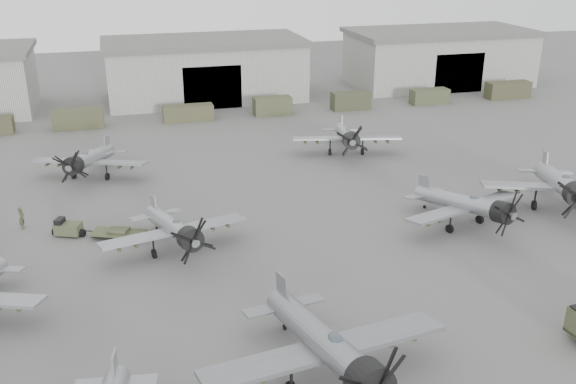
{
  "coord_description": "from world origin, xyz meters",
  "views": [
    {
      "loc": [
        -13.0,
        -32.32,
        22.66
      ],
      "look_at": [
        0.21,
        16.14,
        2.5
      ],
      "focal_mm": 40.0,
      "sensor_mm": 36.0,
      "label": 1
    }
  ],
  "objects_px": {
    "aircraft_mid_3": "(562,185)",
    "ground_crew": "(22,218)",
    "aircraft_mid_2": "(468,205)",
    "aircraft_far_1": "(347,136)",
    "tug_trailer": "(87,230)",
    "aircraft_mid_1": "(175,229)",
    "aircraft_far_0": "(88,160)",
    "aircraft_near_1": "(329,347)"
  },
  "relations": [
    {
      "from": "aircraft_mid_1",
      "to": "ground_crew",
      "type": "bearing_deg",
      "value": 132.7
    },
    {
      "from": "aircraft_mid_2",
      "to": "aircraft_near_1",
      "type": "bearing_deg",
      "value": -153.95
    },
    {
      "from": "aircraft_mid_1",
      "to": "aircraft_far_1",
      "type": "distance_m",
      "value": 27.99
    },
    {
      "from": "aircraft_near_1",
      "to": "aircraft_far_0",
      "type": "distance_m",
      "value": 38.45
    },
    {
      "from": "aircraft_near_1",
      "to": "ground_crew",
      "type": "xyz_separation_m",
      "value": [
        -18.04,
        25.79,
        -1.58
      ]
    },
    {
      "from": "aircraft_far_0",
      "to": "tug_trailer",
      "type": "bearing_deg",
      "value": -69.03
    },
    {
      "from": "aircraft_near_1",
      "to": "aircraft_mid_2",
      "type": "xyz_separation_m",
      "value": [
        17.5,
        16.12,
        -0.42
      ]
    },
    {
      "from": "aircraft_mid_2",
      "to": "aircraft_far_0",
      "type": "bearing_deg",
      "value": 129.79
    },
    {
      "from": "aircraft_near_1",
      "to": "aircraft_far_1",
      "type": "height_order",
      "value": "aircraft_near_1"
    },
    {
      "from": "aircraft_mid_2",
      "to": "aircraft_far_0",
      "type": "xyz_separation_m",
      "value": [
        -30.3,
        20.13,
        -0.04
      ]
    },
    {
      "from": "aircraft_mid_3",
      "to": "ground_crew",
      "type": "relative_size",
      "value": 7.06
    },
    {
      "from": "aircraft_mid_1",
      "to": "aircraft_far_1",
      "type": "bearing_deg",
      "value": 28.67
    },
    {
      "from": "aircraft_far_0",
      "to": "tug_trailer",
      "type": "xyz_separation_m",
      "value": [
        -0.01,
        -13.52,
        -1.52
      ]
    },
    {
      "from": "aircraft_mid_1",
      "to": "aircraft_mid_2",
      "type": "bearing_deg",
      "value": -17.96
    },
    {
      "from": "tug_trailer",
      "to": "aircraft_far_1",
      "type": "bearing_deg",
      "value": 50.32
    },
    {
      "from": "aircraft_near_1",
      "to": "tug_trailer",
      "type": "xyz_separation_m",
      "value": [
        -12.82,
        22.73,
        -1.97
      ]
    },
    {
      "from": "aircraft_mid_2",
      "to": "aircraft_far_1",
      "type": "xyz_separation_m",
      "value": [
        -3.02,
        20.63,
        0.06
      ]
    },
    {
      "from": "aircraft_far_0",
      "to": "ground_crew",
      "type": "xyz_separation_m",
      "value": [
        -5.24,
        -10.46,
        -1.13
      ]
    },
    {
      "from": "aircraft_mid_3",
      "to": "tug_trailer",
      "type": "xyz_separation_m",
      "value": [
        -40.02,
        5.54,
        -1.91
      ]
    },
    {
      "from": "aircraft_near_1",
      "to": "aircraft_mid_1",
      "type": "xyz_separation_m",
      "value": [
        -6.22,
        17.92,
        -0.47
      ]
    },
    {
      "from": "aircraft_far_1",
      "to": "tug_trailer",
      "type": "distance_m",
      "value": 30.73
    },
    {
      "from": "aircraft_near_1",
      "to": "tug_trailer",
      "type": "bearing_deg",
      "value": 110.97
    },
    {
      "from": "aircraft_far_0",
      "to": "aircraft_far_1",
      "type": "bearing_deg",
      "value": 22.07
    },
    {
      "from": "aircraft_mid_1",
      "to": "aircraft_far_0",
      "type": "distance_m",
      "value": 19.48
    },
    {
      "from": "ground_crew",
      "to": "aircraft_far_1",
      "type": "bearing_deg",
      "value": -61.91
    },
    {
      "from": "aircraft_near_1",
      "to": "aircraft_mid_1",
      "type": "bearing_deg",
      "value": 100.71
    },
    {
      "from": "tug_trailer",
      "to": "aircraft_mid_2",
      "type": "bearing_deg",
      "value": 10.83
    },
    {
      "from": "aircraft_mid_3",
      "to": "aircraft_far_0",
      "type": "bearing_deg",
      "value": 176.64
    },
    {
      "from": "aircraft_mid_1",
      "to": "aircraft_mid_3",
      "type": "distance_m",
      "value": 33.44
    },
    {
      "from": "aircraft_mid_1",
      "to": "aircraft_far_0",
      "type": "relative_size",
      "value": 1.01
    },
    {
      "from": "aircraft_mid_3",
      "to": "ground_crew",
      "type": "xyz_separation_m",
      "value": [
        -45.25,
        8.59,
        -1.52
      ]
    },
    {
      "from": "aircraft_mid_2",
      "to": "tug_trailer",
      "type": "xyz_separation_m",
      "value": [
        -30.31,
        6.61,
        -1.56
      ]
    },
    {
      "from": "aircraft_mid_2",
      "to": "aircraft_mid_1",
      "type": "bearing_deg",
      "value": 159.06
    },
    {
      "from": "aircraft_mid_3",
      "to": "aircraft_far_1",
      "type": "bearing_deg",
      "value": 145.16
    },
    {
      "from": "aircraft_near_1",
      "to": "aircraft_mid_2",
      "type": "height_order",
      "value": "aircraft_near_1"
    },
    {
      "from": "aircraft_far_0",
      "to": "aircraft_mid_2",
      "type": "bearing_deg",
      "value": -12.58
    },
    {
      "from": "aircraft_far_0",
      "to": "ground_crew",
      "type": "height_order",
      "value": "aircraft_far_0"
    },
    {
      "from": "tug_trailer",
      "to": "ground_crew",
      "type": "relative_size",
      "value": 3.86
    },
    {
      "from": "aircraft_far_0",
      "to": "aircraft_mid_3",
      "type": "bearing_deg",
      "value": -4.44
    },
    {
      "from": "aircraft_mid_1",
      "to": "tug_trailer",
      "type": "bearing_deg",
      "value": 130.21
    },
    {
      "from": "aircraft_far_1",
      "to": "aircraft_mid_3",
      "type": "bearing_deg",
      "value": -43.79
    },
    {
      "from": "aircraft_near_1",
      "to": "ground_crew",
      "type": "relative_size",
      "value": 7.39
    }
  ]
}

